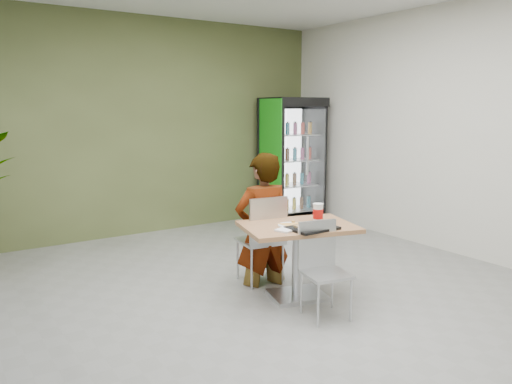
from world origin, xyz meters
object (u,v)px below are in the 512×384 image
chair_near (321,261)px  seated_woman (262,233)px  dining_table (298,246)px  soda_cup (318,213)px  cafeteria_tray (312,228)px  beverage_fridge (293,160)px  chair_far (264,233)px

chair_near → seated_woman: size_ratio=0.50×
dining_table → seated_woman: seated_woman is taller
soda_cup → dining_table: bearing=179.1°
chair_near → cafeteria_tray: size_ratio=1.96×
dining_table → seated_woman: bearing=96.2°
cafeteria_tray → beverage_fridge: beverage_fridge is taller
chair_far → chair_near: size_ratio=1.12×
dining_table → beverage_fridge: beverage_fridge is taller
chair_far → beverage_fridge: 3.18m
chair_far → chair_near: bearing=98.1°
cafeteria_tray → beverage_fridge: size_ratio=0.22×
dining_table → beverage_fridge: (2.08, 2.79, 0.48)m
dining_table → chair_near: (-0.07, -0.43, -0.03)m
chair_far → soda_cup: (0.32, -0.49, 0.27)m
chair_far → seated_woman: bearing=-97.3°
seated_woman → soda_cup: seated_woman is taller
chair_far → seated_woman: size_ratio=0.56×
seated_woman → beverage_fridge: bearing=-125.8°
chair_near → beverage_fridge: size_ratio=0.42×
chair_far → chair_near: 0.92m
dining_table → soda_cup: 0.39m
chair_near → soda_cup: soda_cup is taller
beverage_fridge → chair_near: bearing=-118.4°
dining_table → soda_cup: soda_cup is taller
dining_table → chair_near: bearing=-98.7°
chair_far → cafeteria_tray: size_ratio=2.20×
chair_near → soda_cup: (0.31, 0.43, 0.33)m
soda_cup → cafeteria_tray: size_ratio=0.42×
chair_near → soda_cup: 0.63m
beverage_fridge → chair_far: bearing=-127.8°
cafeteria_tray → chair_far: bearing=95.5°
dining_table → beverage_fridge: size_ratio=0.60×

